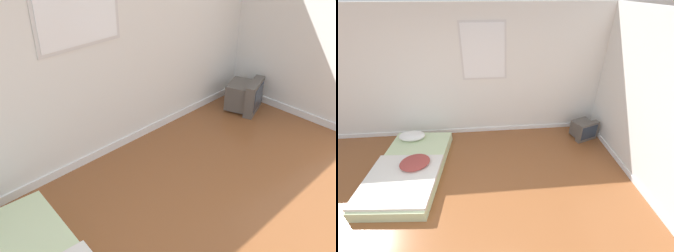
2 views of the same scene
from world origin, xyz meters
TOP-DOWN VIEW (x-y plane):
  - wall_back at (0.01, 2.75)m, footprint 8.35×0.08m
  - crt_tv at (2.62, 2.27)m, footprint 0.54×0.51m

SIDE VIEW (x-z plane):
  - crt_tv at x=2.62m, z-range -0.01..0.40m
  - wall_back at x=0.01m, z-range -0.01..2.59m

